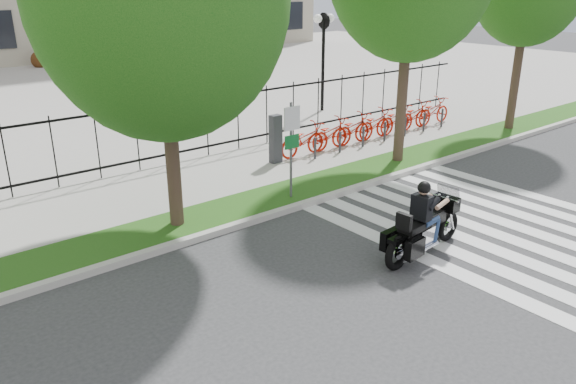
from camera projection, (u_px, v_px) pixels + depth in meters
ground at (364, 300)px, 10.25m from camera, size 120.00×120.00×0.00m
curb at (236, 225)px, 13.19m from camera, size 60.00×0.20×0.15m
grass_verge at (217, 215)px, 13.81m from camera, size 60.00×1.50×0.15m
sidewalk at (168, 188)px, 15.62m from camera, size 60.00×3.50×0.15m
plaza at (2, 95)px, 28.32m from camera, size 80.00×34.00×0.10m
crosswalk_stripes at (507, 230)px, 13.11m from camera, size 5.70×8.00×0.01m
iron_fence at (137, 137)px, 16.50m from camera, size 30.00×0.06×2.00m
lamp_post_right at (324, 38)px, 23.74m from camera, size 1.06×0.70×4.25m
bike_share_station at (373, 124)px, 20.01m from camera, size 8.96×0.89×1.50m
sign_pole_regulatory at (292, 138)px, 14.18m from camera, size 0.50×0.09×2.50m
motorcycle_rider at (425, 225)px, 11.75m from camera, size 2.62×0.82×2.02m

